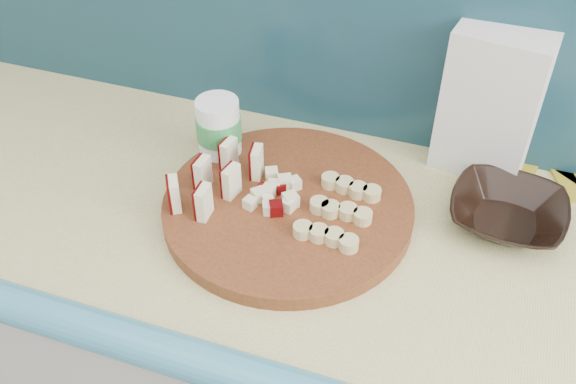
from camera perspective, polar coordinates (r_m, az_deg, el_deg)
The scene contains 9 objects.
backsplash at distance 1.14m, azimuth 11.15°, elevation 14.99°, with size 2.20×0.02×0.50m, color teal.
cutting_board at distance 1.07m, azimuth 0.00°, elevation -1.32°, with size 0.42×0.42×0.03m, color #4C2410.
apple_wedges at distance 1.07m, azimuth -6.40°, elevation 1.31°, with size 0.12×0.16×0.06m.
apple_chunks at distance 1.07m, azimuth -1.30°, elevation -0.00°, with size 0.07×0.07×0.02m.
banana_slices at distance 1.04m, azimuth 4.60°, elevation -1.70°, with size 0.11×0.16×0.02m.
brown_bowl at distance 1.11m, azimuth 18.92°, elevation -1.78°, with size 0.19×0.19×0.05m, color black.
flour_bag at distance 1.16m, azimuth 17.67°, elevation 7.72°, with size 0.16×0.11×0.27m, color silver.
canister at distance 1.15m, azimuth -6.14°, elevation 5.40°, with size 0.08×0.08×0.13m.
banana_peel at distance 1.25m, azimuth 22.93°, elevation 1.27°, with size 0.23×0.19×0.01m.
Camera 1 is at (0.23, 0.77, 1.65)m, focal length 40.00 mm.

